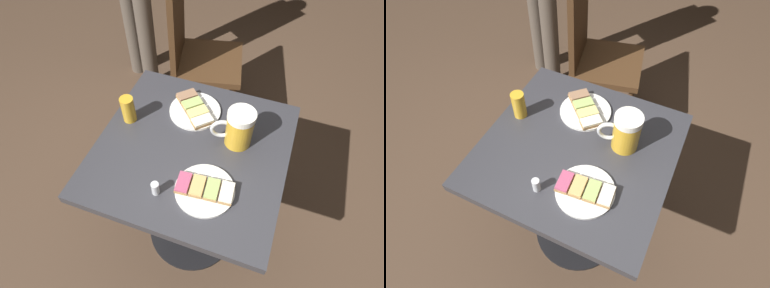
% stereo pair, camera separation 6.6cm
% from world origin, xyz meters
% --- Properties ---
extents(ground_plane, '(6.00, 6.00, 0.00)m').
position_xyz_m(ground_plane, '(0.00, 0.00, 0.00)').
color(ground_plane, '#4C3828').
extents(cafe_table, '(0.65, 0.66, 0.72)m').
position_xyz_m(cafe_table, '(0.00, 0.00, 0.54)').
color(cafe_table, black).
rests_on(cafe_table, ground_plane).
extents(plate_near, '(0.19, 0.19, 0.03)m').
position_xyz_m(plate_near, '(0.15, 0.10, 0.73)').
color(plate_near, white).
rests_on(plate_near, cafe_table).
extents(plate_far, '(0.20, 0.20, 0.03)m').
position_xyz_m(plate_far, '(-0.17, -0.05, 0.73)').
color(plate_far, white).
rests_on(plate_far, cafe_table).
extents(beer_mug, '(0.10, 0.15, 0.15)m').
position_xyz_m(beer_mug, '(-0.08, 0.14, 0.79)').
color(beer_mug, gold).
rests_on(beer_mug, cafe_table).
extents(beer_glass_small, '(0.05, 0.05, 0.10)m').
position_xyz_m(beer_glass_small, '(-0.05, -0.26, 0.77)').
color(beer_glass_small, gold).
rests_on(beer_glass_small, cafe_table).
extents(salt_shaker, '(0.03, 0.03, 0.05)m').
position_xyz_m(salt_shaker, '(0.21, -0.05, 0.74)').
color(salt_shaker, silver).
rests_on(salt_shaker, cafe_table).
extents(cafe_chair, '(0.46, 0.46, 0.92)m').
position_xyz_m(cafe_chair, '(-0.76, -0.25, 0.53)').
color(cafe_chair, '#472D19').
rests_on(cafe_chair, ground_plane).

